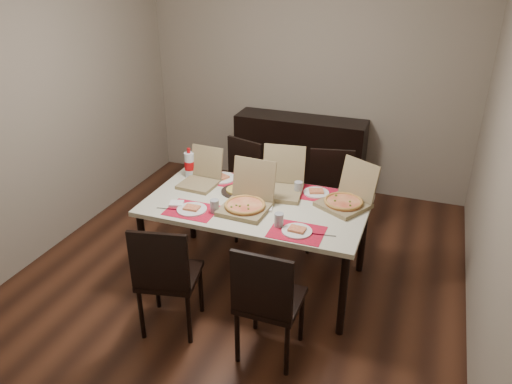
# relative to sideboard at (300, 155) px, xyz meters

# --- Properties ---
(ground) EXTENTS (3.80, 4.00, 0.02)m
(ground) POSITION_rel_sideboard_xyz_m (0.00, -1.78, -0.46)
(ground) COLOR #482516
(ground) RESTS_ON ground
(room_walls) EXTENTS (3.84, 4.02, 2.62)m
(room_walls) POSITION_rel_sideboard_xyz_m (0.00, -1.35, 1.28)
(room_walls) COLOR gray
(room_walls) RESTS_ON ground
(sideboard) EXTENTS (1.50, 0.40, 0.90)m
(sideboard) POSITION_rel_sideboard_xyz_m (0.00, 0.00, 0.00)
(sideboard) COLOR black
(sideboard) RESTS_ON ground
(dining_table) EXTENTS (1.80, 1.00, 0.75)m
(dining_table) POSITION_rel_sideboard_xyz_m (0.15, -1.88, 0.23)
(dining_table) COLOR beige
(dining_table) RESTS_ON ground
(chair_near_left) EXTENTS (0.50, 0.50, 0.93)m
(chair_near_left) POSITION_rel_sideboard_xyz_m (-0.23, -2.74, 0.06)
(chair_near_left) COLOR black
(chair_near_left) RESTS_ON ground
(chair_near_right) EXTENTS (0.42, 0.42, 0.93)m
(chair_near_right) POSITION_rel_sideboard_xyz_m (0.55, -2.75, 0.06)
(chair_near_right) COLOR black
(chair_near_right) RESTS_ON ground
(chair_far_left) EXTENTS (0.53, 0.53, 0.93)m
(chair_far_left) POSITION_rel_sideboard_xyz_m (-0.34, -1.09, 0.06)
(chair_far_left) COLOR black
(chair_far_left) RESTS_ON ground
(chair_far_right) EXTENTS (0.50, 0.50, 0.93)m
(chair_far_right) POSITION_rel_sideboard_xyz_m (0.60, -1.05, 0.06)
(chair_far_right) COLOR black
(chair_far_right) RESTS_ON ground
(setting_near_left) EXTENTS (0.51, 0.30, 0.11)m
(setting_near_left) POSITION_rel_sideboard_xyz_m (-0.26, -2.17, 0.32)
(setting_near_left) COLOR red
(setting_near_left) RESTS_ON dining_table
(setting_near_right) EXTENTS (0.49, 0.30, 0.11)m
(setting_near_right) POSITION_rel_sideboard_xyz_m (0.55, -2.21, 0.32)
(setting_near_right) COLOR red
(setting_near_right) RESTS_ON dining_table
(setting_far_left) EXTENTS (0.48, 0.30, 0.11)m
(setting_far_left) POSITION_rel_sideboard_xyz_m (-0.27, -1.55, 0.32)
(setting_far_left) COLOR red
(setting_far_left) RESTS_ON dining_table
(setting_far_right) EXTENTS (0.48, 0.30, 0.11)m
(setting_far_right) POSITION_rel_sideboard_xyz_m (0.53, -1.56, 0.32)
(setting_far_right) COLOR red
(setting_far_right) RESTS_ON dining_table
(napkin_loose) EXTENTS (0.14, 0.13, 0.02)m
(napkin_loose) POSITION_rel_sideboard_xyz_m (0.25, -1.96, 0.31)
(napkin_loose) COLOR white
(napkin_loose) RESTS_ON dining_table
(pizza_box_center) EXTENTS (0.38, 0.42, 0.37)m
(pizza_box_center) POSITION_rel_sideboard_xyz_m (0.11, -2.01, 0.36)
(pizza_box_center) COLOR olive
(pizza_box_center) RESTS_ON dining_table
(pizza_box_right) EXTENTS (0.49, 0.51, 0.35)m
(pizza_box_right) POSITION_rel_sideboard_xyz_m (0.85, -1.68, 0.36)
(pizza_box_right) COLOR olive
(pizza_box_right) RESTS_ON dining_table
(pizza_box_left) EXTENTS (0.33, 0.36, 0.31)m
(pizza_box_left) POSITION_rel_sideboard_xyz_m (-0.44, -1.71, 0.36)
(pizza_box_left) COLOR olive
(pizza_box_left) RESTS_ON dining_table
(pizza_box_extra) EXTENTS (0.41, 0.45, 0.37)m
(pizza_box_extra) POSITION_rel_sideboard_xyz_m (0.28, -1.62, 0.36)
(pizza_box_extra) COLOR olive
(pizza_box_extra) RESTS_ON dining_table
(faina_plate) EXTENTS (0.28, 0.28, 0.03)m
(faina_plate) POSITION_rel_sideboard_xyz_m (-0.07, -1.75, 0.31)
(faina_plate) COLOR black
(faina_plate) RESTS_ON dining_table
(dip_bowl) EXTENTS (0.15, 0.15, 0.03)m
(dip_bowl) POSITION_rel_sideboard_xyz_m (0.25, -1.68, 0.32)
(dip_bowl) COLOR white
(dip_bowl) RESTS_ON dining_table
(soda_bottle) EXTENTS (0.09, 0.09, 0.28)m
(soda_bottle) POSITION_rel_sideboard_xyz_m (-0.60, -1.60, 0.42)
(soda_bottle) COLOR silver
(soda_bottle) RESTS_ON dining_table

